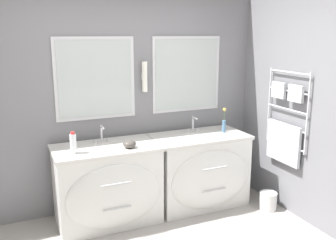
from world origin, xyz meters
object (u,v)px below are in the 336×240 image
object	(u,v)px
flower_vase	(224,123)
waste_bin	(268,200)
vanity_left	(108,185)
vanity_right	(200,170)
toiletry_bottle	(73,143)
amenity_bowl	(129,144)

from	to	relation	value
flower_vase	waste_bin	distance (m)	1.03
vanity_left	vanity_right	size ratio (longest dim) A/B	1.00
toiletry_bottle	amenity_bowl	distance (m)	0.56
flower_vase	waste_bin	size ratio (longest dim) A/B	1.45
amenity_bowl	flower_vase	world-z (taller)	flower_vase
amenity_bowl	toiletry_bottle	bearing A→B (deg)	175.11
vanity_right	waste_bin	distance (m)	0.86
toiletry_bottle	amenity_bowl	world-z (taller)	toiletry_bottle
vanity_right	waste_bin	world-z (taller)	vanity_right
vanity_left	flower_vase	distance (m)	1.53
amenity_bowl	flower_vase	size ratio (longest dim) A/B	0.46
toiletry_bottle	vanity_right	bearing A→B (deg)	2.47
vanity_left	waste_bin	distance (m)	1.85
vanity_right	flower_vase	bearing A→B (deg)	5.90
toiletry_bottle	amenity_bowl	size ratio (longest dim) A/B	1.61
vanity_right	amenity_bowl	world-z (taller)	amenity_bowl
vanity_right	flower_vase	size ratio (longest dim) A/B	3.71
flower_vase	waste_bin	world-z (taller)	flower_vase
toiletry_bottle	amenity_bowl	xyz separation A→B (m)	(0.56, -0.05, -0.06)
vanity_right	waste_bin	size ratio (longest dim) A/B	5.37
vanity_left	waste_bin	world-z (taller)	vanity_left
vanity_right	toiletry_bottle	world-z (taller)	toiletry_bottle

